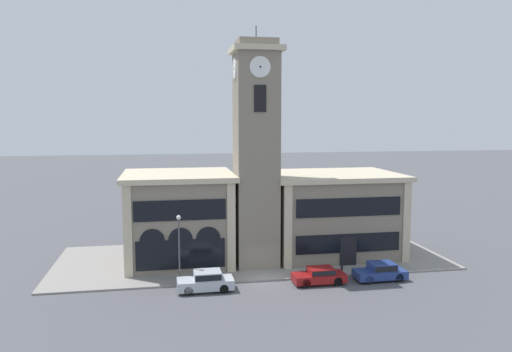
% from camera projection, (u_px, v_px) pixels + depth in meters
% --- Properties ---
extents(ground_plane, '(300.00, 300.00, 0.00)m').
position_uv_depth(ground_plane, '(266.00, 282.00, 40.07)').
color(ground_plane, '#4C4C51').
extents(sidewalk_kerb, '(35.52, 13.63, 0.15)m').
position_uv_depth(sidewalk_kerb, '(252.00, 258.00, 46.73)').
color(sidewalk_kerb, gray).
rests_on(sidewalk_kerb, ground_plane).
extents(clock_tower, '(4.31, 4.31, 20.88)m').
position_uv_depth(clock_tower, '(256.00, 155.00, 43.39)').
color(clock_tower, gray).
rests_on(clock_tower, ground_plane).
extents(town_hall_left_wing, '(9.87, 9.58, 8.18)m').
position_uv_depth(town_hall_left_wing, '(179.00, 217.00, 45.40)').
color(town_hall_left_wing, gray).
rests_on(town_hall_left_wing, ground_plane).
extents(town_hall_right_wing, '(12.36, 9.58, 7.88)m').
position_uv_depth(town_hall_right_wing, '(332.00, 213.00, 48.05)').
color(town_hall_right_wing, gray).
rests_on(town_hall_right_wing, ground_plane).
extents(parked_car_near, '(4.28, 1.90, 1.53)m').
position_uv_depth(parked_car_near, '(206.00, 281.00, 37.91)').
color(parked_car_near, '#B2B7C1').
rests_on(parked_car_near, ground_plane).
extents(parked_car_mid, '(4.19, 1.82, 1.30)m').
position_uv_depth(parked_car_mid, '(320.00, 275.00, 39.53)').
color(parked_car_mid, maroon).
rests_on(parked_car_mid, ground_plane).
extents(parked_car_far, '(4.18, 1.90, 1.43)m').
position_uv_depth(parked_car_far, '(381.00, 271.00, 40.45)').
color(parked_car_far, navy).
rests_on(parked_car_far, ground_plane).
extents(street_lamp, '(0.36, 0.36, 5.48)m').
position_uv_depth(street_lamp, '(179.00, 239.00, 38.71)').
color(street_lamp, '#4C4C51').
rests_on(street_lamp, sidewalk_kerb).
extents(bollard, '(0.18, 0.18, 1.06)m').
position_uv_depth(bollard, '(342.00, 268.00, 41.61)').
color(bollard, black).
rests_on(bollard, sidewalk_kerb).
extents(fire_hydrant, '(0.22, 0.22, 0.87)m').
position_uv_depth(fire_hydrant, '(380.00, 266.00, 42.30)').
color(fire_hydrant, red).
rests_on(fire_hydrant, sidewalk_kerb).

